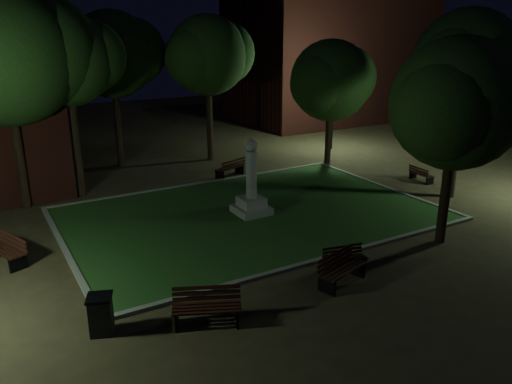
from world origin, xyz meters
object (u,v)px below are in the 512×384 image
bench_far_side (231,169)px  trash_bin (101,314)px  monument (251,194)px  bench_near_right (341,270)px  bench_right_side (421,175)px  bench_near_left (345,259)px  bench_west_near (207,308)px  bench_left_side (8,251)px

bench_far_side → trash_bin: size_ratio=1.75×
bench_far_side → trash_bin: trash_bin is taller
trash_bin → monument: bearing=36.1°
bench_near_right → bench_right_side: size_ratio=1.32×
bench_near_left → trash_bin: (-7.79, 0.38, 0.17)m
bench_west_near → trash_bin: bearing=-176.3°
bench_left_side → bench_near_right: bearing=31.2°
bench_near_right → bench_right_side: bench_near_right is taller
bench_left_side → trash_bin: (1.71, -5.73, 0.09)m
bench_far_side → monument: bearing=51.3°
bench_left_side → bench_right_side: 19.44m
bench_west_near → bench_left_side: bench_west_near is taller
bench_left_side → trash_bin: bearing=-4.6°
monument → trash_bin: 9.53m
bench_near_left → bench_near_right: 0.96m
bench_near_left → bench_west_near: bearing=-162.5°
monument → bench_far_side: size_ratio=1.70×
bench_near_right → bench_west_near: bench_west_near is taller
bench_west_near → bench_left_side: size_ratio=1.03×
monument → bench_far_side: (1.90, 5.58, -0.50)m
bench_near_left → bench_left_side: (-9.50, 6.11, 0.08)m
bench_far_side → bench_left_side: bearing=6.0°
monument → bench_west_near: size_ratio=1.65×
monument → bench_far_side: 5.91m
bench_right_side → trash_bin: 18.55m
bench_near_right → monument: bearing=69.2°
bench_left_side → bench_far_side: 12.55m
bench_left_side → bench_right_side: bench_left_side is taller
monument → bench_far_side: monument is taller
bench_left_side → bench_right_side: size_ratio=1.30×
bench_left_side → bench_near_left: bearing=36.0°
bench_near_left → bench_west_near: bench_west_near is taller
bench_near_left → bench_right_side: (9.94, 5.82, -0.01)m
bench_near_left → bench_left_side: size_ratio=0.81×
trash_bin → bench_near_right: bearing=-8.3°
monument → bench_right_side: 10.06m
bench_west_near → trash_bin: (-2.56, 0.97, 0.07)m
bench_near_right → bench_far_side: bearing=62.8°
bench_near_right → trash_bin: (-7.09, 1.03, 0.08)m
bench_near_right → bench_far_side: 12.48m
bench_west_near → bench_left_side: 7.95m
bench_near_left → trash_bin: size_ratio=1.42×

